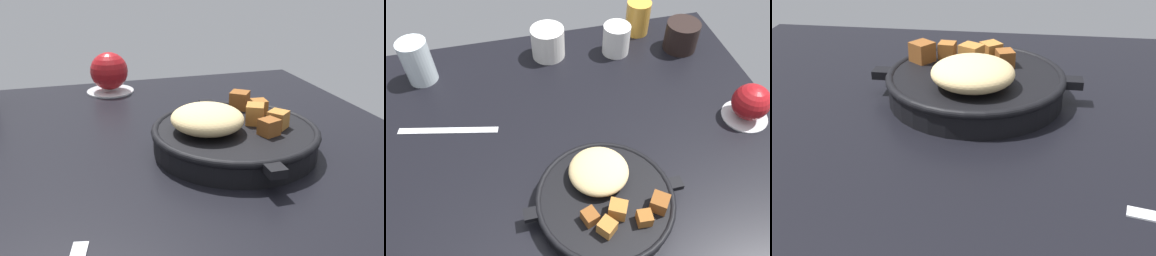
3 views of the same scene
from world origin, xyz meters
TOP-DOWN VIEW (x-y plane):
  - ground_plane at (0.00, 0.00)cm, footprint 102.73×88.95cm
  - cast_iron_skillet at (5.56, -12.27)cm, footprint 30.01×25.65cm
  - saucer_plate at (43.20, 2.17)cm, footprint 10.34×10.34cm
  - red_apple at (43.20, 2.17)cm, footprint 8.24×8.24cm
  - butter_knife at (-22.84, 13.67)cm, footprint 21.85×6.25cm
  - water_glass_tall at (-28.41, 32.67)cm, footprint 7.07×7.07cm
  - juice_glass_amber at (29.97, 39.30)cm, footprint 6.65×6.65cm
  - ceramic_mug_white at (3.80, 34.71)cm, footprint 8.63×8.63cm
  - coffee_mug_dark at (38.94, 29.56)cm, footprint 8.84×8.84cm
  - white_creamer_pitcher at (21.51, 31.92)cm, footprint 7.07×7.07cm

SIDE VIEW (x-z plane):
  - ground_plane at x=0.00cm, z-range -2.40..0.00cm
  - butter_knife at x=-22.84cm, z-range 0.00..0.36cm
  - saucer_plate at x=43.20cm, z-range 0.00..0.60cm
  - cast_iron_skillet at x=5.56cm, z-range -1.07..6.70cm
  - coffee_mug_dark at x=38.94cm, z-range 0.00..7.68cm
  - white_creamer_pitcher at x=21.51cm, z-range 0.00..8.05cm
  - ceramic_mug_white at x=3.80cm, z-range 0.00..8.12cm
  - juice_glass_amber at x=29.97cm, z-range 0.00..9.29cm
  - red_apple at x=43.20cm, z-range 0.60..8.84cm
  - water_glass_tall at x=-28.41cm, z-range 0.00..11.06cm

